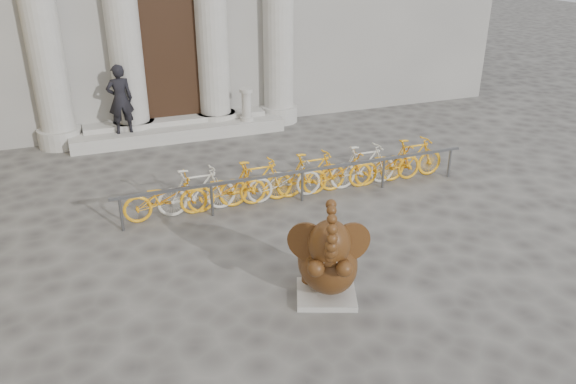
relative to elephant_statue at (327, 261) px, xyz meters
name	(u,v)px	position (x,y,z in m)	size (l,w,h in m)	color
ground	(305,330)	(-0.63, -0.62, -0.68)	(80.00, 80.00, 0.00)	#474442
entrance_steps	(179,131)	(-0.63, 8.78, -0.50)	(6.00, 1.20, 0.36)	#A8A59E
elephant_statue	(327,261)	(0.00, 0.00, 0.00)	(1.26, 1.48, 1.87)	#A8A59E
bike_rack	(297,176)	(1.01, 3.75, -0.18)	(8.00, 0.53, 1.00)	slate
pedestrian	(120,99)	(-2.17, 8.62, 0.62)	(0.68, 0.45, 1.87)	black
balustrade_post	(246,106)	(1.32, 8.48, 0.11)	(0.38, 0.38, 0.94)	#A8A59E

